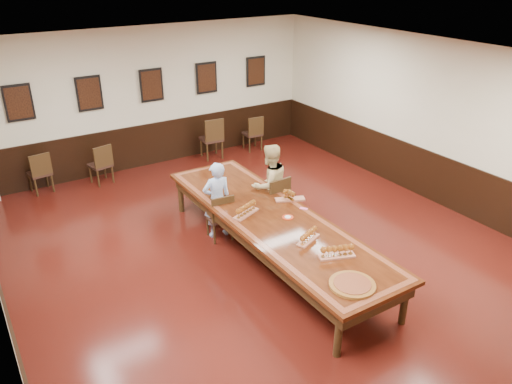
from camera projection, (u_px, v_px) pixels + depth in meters
floor at (272, 257)px, 8.34m from camera, size 8.00×10.00×0.02m
ceiling at (275, 62)px, 6.95m from camera, size 8.00×10.00×0.02m
wall_back at (151, 97)px, 11.47m from camera, size 8.00×0.02×3.20m
wall_right at (446, 125)px, 9.58m from camera, size 0.02×10.00×3.20m
chair_man at (219, 216)px, 8.72m from camera, size 0.46×0.49×0.88m
chair_woman at (273, 200)px, 9.15m from camera, size 0.49×0.53×0.98m
spare_chair_a at (39, 172)px, 10.45m from camera, size 0.48×0.52×0.90m
spare_chair_b at (100, 164)px, 10.87m from camera, size 0.51×0.54×0.90m
spare_chair_c at (211, 138)px, 12.22m from camera, size 0.53×0.57×1.03m
spare_chair_d at (252, 133)px, 12.77m from camera, size 0.46×0.49×0.90m
person_man at (217, 200)px, 8.69m from camera, size 0.55×0.39×1.40m
person_woman at (270, 185)px, 9.10m from camera, size 0.80×0.64×1.54m
pink_phone at (304, 209)px, 8.27m from camera, size 0.13×0.14×0.01m
wainscoting at (272, 231)px, 8.12m from camera, size 8.00×10.00×1.00m
conference_table at (272, 225)px, 8.07m from camera, size 1.40×5.00×0.76m
posters at (151, 85)px, 11.29m from camera, size 6.14×0.04×0.74m
flight_a at (246, 210)px, 8.05m from camera, size 0.53×0.34×0.19m
flight_b at (290, 196)px, 8.53m from camera, size 0.53×0.35×0.19m
flight_c at (308, 236)px, 7.31m from camera, size 0.48×0.31×0.17m
flight_d at (337, 252)px, 6.91m from camera, size 0.53×0.33×0.19m
red_plate_grp at (288, 217)px, 7.99m from camera, size 0.18×0.18×0.02m
carved_platter at (352, 285)px, 6.33m from camera, size 0.76×0.76×0.05m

